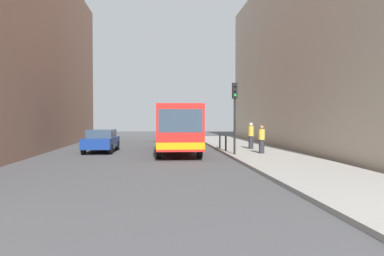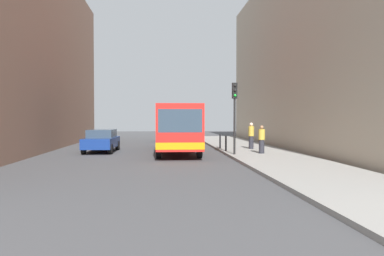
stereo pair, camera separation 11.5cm
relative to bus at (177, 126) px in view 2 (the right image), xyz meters
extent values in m
plane|color=#424244|center=(-0.38, -2.16, -1.73)|extent=(80.00, 80.00, 0.00)
cube|color=gray|center=(5.02, -2.16, -1.65)|extent=(4.40, 40.00, 0.15)
cube|color=#936B56|center=(-11.88, 1.84, 5.15)|extent=(7.00, 32.00, 13.74)
cube|color=#B2A38C|center=(11.12, 1.84, 5.17)|extent=(7.00, 32.00, 13.80)
cube|color=red|center=(0.00, -0.11, 0.02)|extent=(2.64, 11.03, 2.50)
cube|color=orange|center=(0.00, -0.11, -0.93)|extent=(2.66, 11.05, 0.36)
cube|color=#2D3D4C|center=(-0.07, -5.59, 0.37)|extent=(2.26, 0.09, 1.20)
cube|color=#2D3D4C|center=(0.01, 0.39, 0.37)|extent=(2.64, 9.43, 1.00)
cylinder|color=black|center=(1.08, -4.02, -1.23)|extent=(0.29, 1.00, 1.00)
cylinder|color=black|center=(-1.18, -3.99, -1.23)|extent=(0.29, 1.00, 1.00)
cylinder|color=black|center=(1.18, 3.78, -1.23)|extent=(0.29, 1.00, 1.00)
cylinder|color=black|center=(-1.08, 3.81, -1.23)|extent=(0.29, 1.00, 1.00)
cube|color=navy|center=(-4.92, 0.24, -1.09)|extent=(1.93, 4.45, 0.64)
cube|color=#2D3D4C|center=(-4.91, 0.39, -0.51)|extent=(1.67, 2.51, 0.52)
cylinder|color=black|center=(-4.14, -1.28, -1.41)|extent=(0.24, 0.65, 0.64)
cylinder|color=black|center=(-5.78, -1.23, -1.41)|extent=(0.24, 0.65, 0.64)
cylinder|color=black|center=(-4.05, 1.72, -1.41)|extent=(0.24, 0.65, 0.64)
cylinder|color=black|center=(-5.69, 1.77, -1.41)|extent=(0.24, 0.65, 0.64)
cube|color=navy|center=(-0.40, 11.43, -1.09)|extent=(1.96, 4.46, 0.64)
cube|color=#2D3D4C|center=(-0.40, 11.58, -0.51)|extent=(1.69, 2.52, 0.52)
cylinder|color=black|center=(0.36, 9.90, -1.41)|extent=(0.24, 0.65, 0.64)
cylinder|color=black|center=(-1.28, 9.96, -1.41)|extent=(0.24, 0.65, 0.64)
cylinder|color=black|center=(0.47, 12.89, -1.41)|extent=(0.24, 0.65, 0.64)
cylinder|color=black|center=(-1.17, 12.95, -1.41)|extent=(0.24, 0.65, 0.64)
cylinder|color=black|center=(3.17, -3.47, 0.02)|extent=(0.12, 0.12, 3.20)
cube|color=black|center=(3.17, -3.47, 2.07)|extent=(0.28, 0.24, 0.90)
sphere|color=black|center=(3.17, -3.60, 2.35)|extent=(0.16, 0.16, 0.16)
sphere|color=black|center=(3.17, -3.60, 2.07)|extent=(0.16, 0.16, 0.16)
sphere|color=green|center=(3.17, -3.60, 1.79)|extent=(0.16, 0.16, 0.16)
cylinder|color=black|center=(3.07, -1.22, -1.10)|extent=(0.11, 0.11, 0.95)
cylinder|color=black|center=(3.07, 1.09, -1.10)|extent=(0.11, 0.11, 0.95)
cylinder|color=#26262D|center=(4.87, -3.07, -1.17)|extent=(0.32, 0.32, 0.81)
cylinder|color=gold|center=(4.87, -3.07, -0.46)|extent=(0.38, 0.38, 0.62)
sphere|color=#8C6647|center=(4.87, -3.07, -0.04)|extent=(0.22, 0.22, 0.22)
cylinder|color=#26262D|center=(5.03, 0.14, -1.14)|extent=(0.32, 0.32, 0.87)
cylinder|color=gold|center=(5.03, 0.14, -0.38)|extent=(0.38, 0.38, 0.67)
sphere|color=beige|center=(5.03, 0.14, 0.08)|extent=(0.24, 0.24, 0.24)
camera|label=1|loc=(-1.22, -24.78, 0.53)|focal=35.26mm
camera|label=2|loc=(-1.10, -24.79, 0.53)|focal=35.26mm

